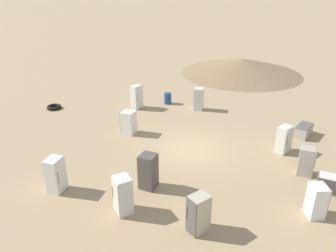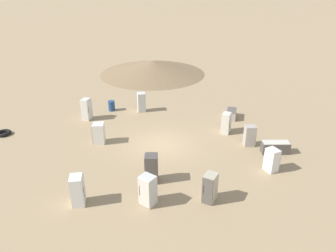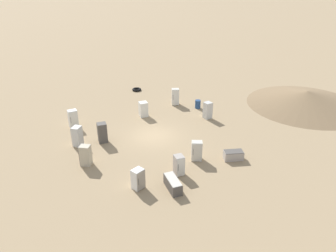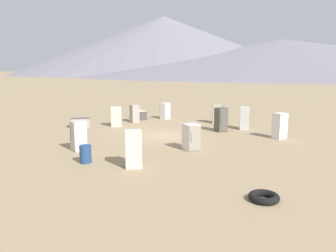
# 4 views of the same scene
# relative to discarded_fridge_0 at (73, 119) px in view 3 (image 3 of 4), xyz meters

# --- Properties ---
(ground_plane) EXTENTS (1000.00, 1000.00, 0.00)m
(ground_plane) POSITION_rel_discarded_fridge_0_xyz_m (-2.18, -7.10, -0.82)
(ground_plane) COLOR #9E8460
(dirt_mound) EXTENTS (11.99, 11.99, 1.52)m
(dirt_mound) POSITION_rel_discarded_fridge_0_xyz_m (3.71, -23.14, -0.06)
(dirt_mound) COLOR #7F6647
(dirt_mound) RESTS_ON ground_plane
(discarded_fridge_0) EXTENTS (0.91, 0.97, 1.64)m
(discarded_fridge_0) POSITION_rel_discarded_fridge_0_xyz_m (0.00, 0.00, 0.00)
(discarded_fridge_0) COLOR white
(discarded_fridge_0) RESTS_ON ground_plane
(discarded_fridge_1) EXTENTS (0.87, 0.80, 1.45)m
(discarded_fridge_1) POSITION_rel_discarded_fridge_0_xyz_m (-7.99, -8.72, -0.10)
(discarded_fridge_1) COLOR #A89E93
(discarded_fridge_1) RESTS_ON ground_plane
(discarded_fridge_2) EXTENTS (1.89, 1.15, 0.79)m
(discarded_fridge_2) POSITION_rel_discarded_fridge_0_xyz_m (-9.68, -8.16, -0.43)
(discarded_fridge_2) COLOR #4C4742
(discarded_fridge_2) RESTS_ON ground_plane
(discarded_fridge_3) EXTENTS (0.95, 0.96, 1.42)m
(discarded_fridge_3) POSITION_rel_discarded_fridge_0_xyz_m (-9.43, -5.92, -0.11)
(discarded_fridge_3) COLOR white
(discarded_fridge_3) RESTS_ON ground_plane
(discarded_fridge_4) EXTENTS (0.74, 0.88, 1.58)m
(discarded_fridge_4) POSITION_rel_discarded_fridge_0_xyz_m (-6.36, -2.09, -0.03)
(discarded_fridge_4) COLOR #B2A88E
(discarded_fridge_4) RESTS_ON ground_plane
(discarded_fridge_5) EXTENTS (0.92, 0.87, 1.66)m
(discarded_fridge_5) POSITION_rel_discarded_fridge_0_xyz_m (-3.39, -0.97, 0.01)
(discarded_fridge_5) COLOR silver
(discarded_fridge_5) RESTS_ON ground_plane
(discarded_fridge_6) EXTENTS (0.98, 0.96, 1.45)m
(discarded_fridge_6) POSITION_rel_discarded_fridge_0_xyz_m (2.00, -6.25, -0.10)
(discarded_fridge_6) COLOR silver
(discarded_fridge_6) RESTS_ON ground_plane
(discarded_fridge_7) EXTENTS (0.67, 0.84, 1.53)m
(discarded_fridge_7) POSITION_rel_discarded_fridge_0_xyz_m (-6.22, -10.22, -0.06)
(discarded_fridge_7) COLOR beige
(discarded_fridge_7) RESTS_ON ground_plane
(discarded_fridge_8) EXTENTS (0.89, 0.89, 1.68)m
(discarded_fridge_8) POSITION_rel_discarded_fridge_0_xyz_m (-2.93, -2.91, 0.02)
(discarded_fridge_8) COLOR #4C4742
(discarded_fridge_8) RESTS_ON ground_plane
(discarded_fridge_9) EXTENTS (0.64, 0.74, 1.73)m
(discarded_fridge_9) POSITION_rel_discarded_fridge_0_xyz_m (4.71, -9.57, 0.04)
(discarded_fridge_9) COLOR beige
(discarded_fridge_9) RESTS_ON ground_plane
(discarded_fridge_10) EXTENTS (0.79, 1.47, 0.70)m
(discarded_fridge_10) POSITION_rel_discarded_fridge_0_xyz_m (-6.33, -12.99, -0.47)
(discarded_fridge_10) COLOR #A89E93
(discarded_fridge_10) RESTS_ON ground_plane
(discarded_fridge_11) EXTENTS (0.89, 0.92, 1.62)m
(discarded_fridge_11) POSITION_rel_discarded_fridge_0_xyz_m (1.11, -12.34, -0.01)
(discarded_fridge_11) COLOR silver
(discarded_fridge_11) RESTS_ON ground_plane
(scrap_tire) EXTENTS (1.05, 1.05, 0.25)m
(scrap_tire) POSITION_rel_discarded_fridge_0_xyz_m (9.25, -5.45, -0.69)
(scrap_tire) COLOR black
(scrap_tire) RESTS_ON ground_plane
(rusty_barrel) EXTENTS (0.55, 0.55, 0.85)m
(rusty_barrel) POSITION_rel_discarded_fridge_0_xyz_m (3.61, -11.78, -0.40)
(rusty_barrel) COLOR navy
(rusty_barrel) RESTS_ON ground_plane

